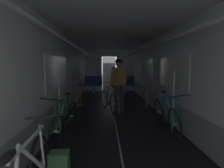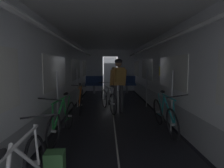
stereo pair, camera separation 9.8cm
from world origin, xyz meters
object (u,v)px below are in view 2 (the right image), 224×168
bicycle_silver_in_aisle (108,100)px  bicycle_green (63,120)px  bicycle_teal (164,115)px  bicycle_orange (81,100)px  bench_seat_far_right (127,83)px  bench_seat_far_left (94,83)px  person_cyclist_aisle (119,80)px  backpack_on_floor (55,164)px

bicycle_silver_in_aisle → bicycle_green: bearing=-113.3°
bicycle_silver_in_aisle → bicycle_teal: bearing=-56.4°
bicycle_orange → bicycle_green: 2.22m
bench_seat_far_right → bicycle_orange: bench_seat_far_right is taller
bench_seat_far_left → bicycle_green: bench_seat_far_left is taller
bicycle_green → person_cyclist_aisle: size_ratio=0.98×
bench_seat_far_left → person_cyclist_aisle: (1.08, -4.25, 0.50)m
bench_seat_far_left → bicycle_orange: size_ratio=0.58×
person_cyclist_aisle → backpack_on_floor: size_ratio=5.09×
bench_seat_far_right → bicycle_orange: size_ratio=0.58×
bench_seat_far_right → bicycle_teal: bicycle_teal is taller
bicycle_teal → bench_seat_far_left: bearing=109.1°
bicycle_green → bicycle_silver_in_aisle: bicycle_green is taller
bench_seat_far_right → person_cyclist_aisle: 4.34m
bicycle_green → person_cyclist_aisle: 2.46m
bench_seat_far_left → bicycle_teal: bicycle_teal is taller
bicycle_green → person_cyclist_aisle: (1.29, 1.98, 0.69)m
bench_seat_far_left → bicycle_green: bearing=-91.9°
bench_seat_far_left → bicycle_silver_in_aisle: 4.06m
bench_seat_far_right → bench_seat_far_left: bearing=180.0°
bench_seat_far_left → bicycle_silver_in_aisle: bearing=-79.2°
bench_seat_far_right → bicycle_silver_in_aisle: bench_seat_far_right is taller
bicycle_orange → bicycle_teal: bicycle_teal is taller
bicycle_green → person_cyclist_aisle: bearing=57.0°
bench_seat_far_right → bicycle_teal: bearing=-87.7°
bench_seat_far_left → bicycle_orange: (-0.14, -4.01, -0.19)m
bicycle_orange → bicycle_silver_in_aisle: 0.91m
bicycle_orange → bicycle_silver_in_aisle: bicycle_orange is taller
backpack_on_floor → person_cyclist_aisle: bearing=71.9°
bench_seat_far_left → bicycle_orange: 4.01m
bench_seat_far_right → person_cyclist_aisle: size_ratio=0.57×
bicycle_orange → bicycle_teal: size_ratio=1.00×
bench_seat_far_left → bicycle_teal: size_ratio=0.58×
bicycle_green → backpack_on_floor: (0.21, -1.32, -0.21)m
backpack_on_floor → bicycle_orange: bearing=92.4°
person_cyclist_aisle → bicycle_silver_in_aisle: bearing=140.5°
bicycle_green → bench_seat_far_right: bearing=72.2°
person_cyclist_aisle → bicycle_green: bearing=-123.0°
bicycle_silver_in_aisle → backpack_on_floor: size_ratio=4.79×
bench_seat_far_left → bicycle_teal: bearing=-70.9°
bicycle_teal → backpack_on_floor: size_ratio=4.98×
bicycle_silver_in_aisle → bench_seat_far_right: bearing=75.4°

